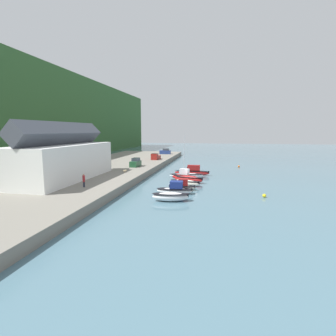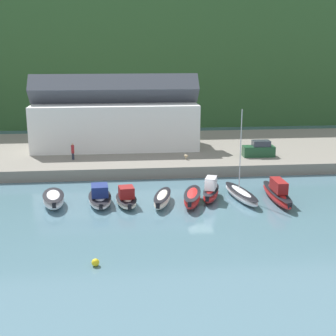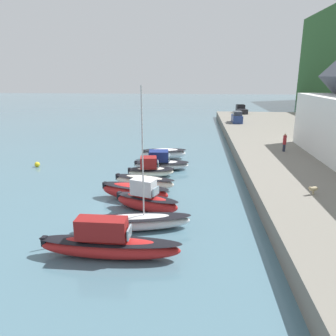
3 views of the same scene
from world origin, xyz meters
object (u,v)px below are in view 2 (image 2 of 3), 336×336
at_px(dog_on_quay, 186,156).
at_px(moored_boat_3, 162,199).
at_px(moored_boat_1, 100,197).
at_px(moored_boat_7, 277,193).
at_px(person_on_quay, 73,151).
at_px(moored_boat_0, 54,199).
at_px(moored_boat_6, 241,194).
at_px(moored_boat_5, 211,192).
at_px(mooring_buoy_1, 95,262).
at_px(moored_boat_4, 192,198).
at_px(parked_car_0, 259,150).
at_px(moored_boat_2, 126,199).

bearing_deg(dog_on_quay, moored_boat_3, 48.62).
height_order(moored_boat_1, moored_boat_7, moored_boat_7).
bearing_deg(person_on_quay, moored_boat_0, -92.61).
height_order(moored_boat_1, moored_boat_6, moored_boat_6).
relative_size(moored_boat_5, mooring_buoy_1, 9.36).
relative_size(moored_boat_4, moored_boat_5, 1.14).
height_order(moored_boat_1, mooring_buoy_1, moored_boat_1).
relative_size(moored_boat_0, moored_boat_5, 1.06).
relative_size(moored_boat_3, moored_boat_5, 1.11).
bearing_deg(parked_car_0, moored_boat_4, 144.16).
bearing_deg(moored_boat_6, moored_boat_3, 175.04).
bearing_deg(mooring_buoy_1, parked_car_0, 53.63).
bearing_deg(moored_boat_4, parked_car_0, 66.34).
height_order(moored_boat_1, moored_boat_3, moored_boat_1).
xyz_separation_m(moored_boat_6, parked_car_0, (5.89, 13.68, 1.73)).
distance_m(moored_boat_2, parked_car_0, 23.12).
xyz_separation_m(moored_boat_0, mooring_buoy_1, (4.93, -14.12, -0.42)).
distance_m(moored_boat_1, moored_boat_5, 11.65).
bearing_deg(moored_boat_0, moored_boat_3, -12.90).
height_order(moored_boat_0, moored_boat_7, moored_boat_7).
height_order(moored_boat_0, person_on_quay, person_on_quay).
bearing_deg(dog_on_quay, parked_car_0, 160.92).
bearing_deg(moored_boat_1, moored_boat_6, -4.45).
relative_size(moored_boat_7, person_on_quay, 3.90).
relative_size(moored_boat_0, parked_car_0, 1.36).
xyz_separation_m(moored_boat_6, person_on_quay, (-18.88, 14.31, 1.91)).
distance_m(moored_boat_2, mooring_buoy_1, 13.66).
height_order(moored_boat_1, moored_boat_5, moored_boat_5).
bearing_deg(moored_boat_1, moored_boat_2, -20.39).
bearing_deg(parked_car_0, dog_on_quay, 96.27).
height_order(moored_boat_0, moored_boat_3, moored_boat_0).
bearing_deg(moored_boat_2, moored_boat_1, 155.91).
height_order(moored_boat_0, moored_boat_4, moored_boat_4).
bearing_deg(mooring_buoy_1, dog_on_quay, 68.82).
bearing_deg(moored_boat_7, moored_boat_4, -178.72).
xyz_separation_m(moored_boat_4, parked_car_0, (11.28, 14.77, 1.57)).
height_order(moored_boat_3, moored_boat_6, moored_boat_6).
height_order(moored_boat_7, dog_on_quay, moored_boat_7).
bearing_deg(moored_boat_5, person_on_quay, 157.62).
relative_size(moored_boat_6, mooring_buoy_1, 16.36).
bearing_deg(moored_boat_4, moored_boat_1, -173.36).
bearing_deg(moored_boat_6, moored_boat_7, -24.50).
bearing_deg(moored_boat_3, moored_boat_1, -173.59).
bearing_deg(moored_boat_3, moored_boat_7, 13.29).
xyz_separation_m(moored_boat_1, moored_boat_5, (11.65, 0.14, 0.18)).
bearing_deg(moored_boat_6, moored_boat_4, -178.72).
height_order(moored_boat_5, dog_on_quay, moored_boat_5).
height_order(moored_boat_4, dog_on_quay, dog_on_quay).
relative_size(moored_boat_0, moored_boat_2, 1.15).
bearing_deg(dog_on_quay, moored_boat_6, 84.05).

